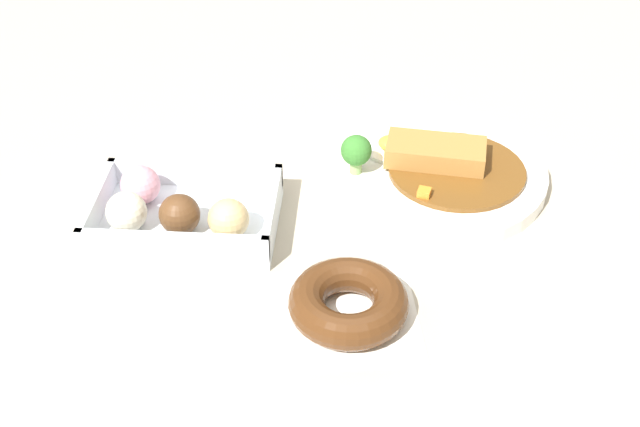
% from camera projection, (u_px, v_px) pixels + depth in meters
% --- Properties ---
extents(ground_plane, '(1.60, 1.60, 0.00)m').
position_uv_depth(ground_plane, '(353.00, 233.00, 0.93)').
color(ground_plane, '#B2A893').
extents(curry_plate, '(0.29, 0.29, 0.07)m').
position_uv_depth(curry_plate, '(426.00, 168.00, 1.01)').
color(curry_plate, white).
rests_on(curry_plate, ground_plane).
extents(donut_box, '(0.20, 0.14, 0.06)m').
position_uv_depth(donut_box, '(179.00, 213.00, 0.93)').
color(donut_box, silver).
rests_on(donut_box, ground_plane).
extents(chocolate_ring_donut, '(0.15, 0.15, 0.04)m').
position_uv_depth(chocolate_ring_donut, '(343.00, 303.00, 0.82)').
color(chocolate_ring_donut, white).
rests_on(chocolate_ring_donut, ground_plane).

